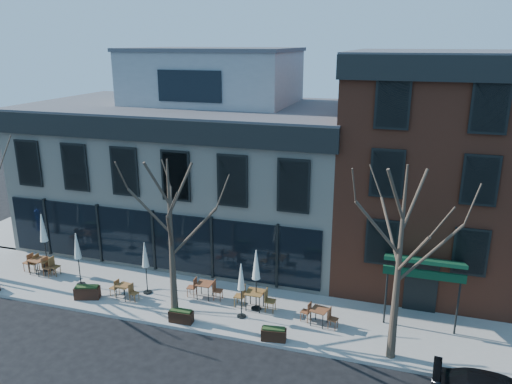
% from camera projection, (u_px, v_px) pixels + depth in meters
% --- Properties ---
extents(ground, '(120.00, 120.00, 0.00)m').
position_uv_depth(ground, '(157.00, 274.00, 25.96)').
color(ground, black).
rests_on(ground, ground).
extents(sidewalk_front, '(33.50, 4.70, 0.15)m').
position_uv_depth(sidewalk_front, '(197.00, 301.00, 23.04)').
color(sidewalk_front, gray).
rests_on(sidewalk_front, ground).
extents(sidewalk_side, '(4.50, 12.00, 0.15)m').
position_uv_depth(sidewalk_side, '(54.00, 214.00, 34.66)').
color(sidewalk_side, gray).
rests_on(sidewalk_side, ground).
extents(corner_building, '(18.39, 10.39, 11.10)m').
position_uv_depth(corner_building, '(195.00, 164.00, 29.20)').
color(corner_building, beige).
rests_on(corner_building, ground).
extents(red_brick_building, '(8.20, 11.78, 11.18)m').
position_uv_depth(red_brick_building, '(429.00, 165.00, 25.13)').
color(red_brick_building, brown).
rests_on(red_brick_building, ground).
extents(tree_mid, '(3.50, 3.55, 7.04)m').
position_uv_depth(tree_mid, '(171.00, 240.00, 20.43)').
color(tree_mid, '#382B21').
rests_on(tree_mid, sidewalk_front).
extents(tree_right, '(3.72, 3.77, 7.48)m').
position_uv_depth(tree_right, '(399.00, 263.00, 17.78)').
color(tree_right, '#382B21').
rests_on(tree_right, sidewalk_front).
extents(cafe_set_0, '(1.91, 0.84, 0.99)m').
position_uv_depth(cafe_set_0, '(38.00, 264.00, 25.50)').
color(cafe_set_0, brown).
rests_on(cafe_set_0, sidewalk_front).
extents(cafe_set_1, '(1.82, 0.75, 0.96)m').
position_uv_depth(cafe_set_1, '(44.00, 264.00, 25.53)').
color(cafe_set_1, brown).
rests_on(cafe_set_1, sidewalk_front).
extents(cafe_set_2, '(1.59, 0.71, 0.82)m').
position_uv_depth(cafe_set_2, '(124.00, 290.00, 23.05)').
color(cafe_set_2, brown).
rests_on(cafe_set_2, sidewalk_front).
extents(cafe_set_3, '(1.75, 0.73, 0.91)m').
position_uv_depth(cafe_set_3, '(205.00, 289.00, 23.08)').
color(cafe_set_3, brown).
rests_on(cafe_set_3, sidewalk_front).
extents(cafe_set_4, '(1.93, 0.78, 1.02)m').
position_uv_depth(cafe_set_4, '(255.00, 298.00, 22.13)').
color(cafe_set_4, brown).
rests_on(cafe_set_4, sidewalk_front).
extents(cafe_set_5, '(1.71, 0.79, 0.88)m').
position_uv_depth(cafe_set_5, '(319.00, 315.00, 20.90)').
color(cafe_set_5, brown).
rests_on(cafe_set_5, sidewalk_front).
extents(umbrella_0, '(0.50, 0.50, 3.10)m').
position_uv_depth(umbrella_0, '(43.00, 231.00, 25.39)').
color(umbrella_0, black).
rests_on(umbrella_0, sidewalk_front).
extents(umbrella_1, '(0.43, 0.43, 2.70)m').
position_uv_depth(umbrella_1, '(77.00, 249.00, 23.90)').
color(umbrella_1, black).
rests_on(umbrella_1, sidewalk_front).
extents(umbrella_2, '(0.41, 0.41, 2.58)m').
position_uv_depth(umbrella_2, '(145.00, 258.00, 23.15)').
color(umbrella_2, black).
rests_on(umbrella_2, sidewalk_front).
extents(umbrella_3, '(0.40, 0.40, 2.51)m').
position_uv_depth(umbrella_3, '(241.00, 280.00, 21.10)').
color(umbrella_3, black).
rests_on(umbrella_3, sidewalk_front).
extents(umbrella_4, '(0.46, 0.46, 2.85)m').
position_uv_depth(umbrella_4, '(256.00, 268.00, 21.64)').
color(umbrella_4, black).
rests_on(umbrella_4, sidewalk_front).
extents(planter_1, '(1.22, 0.79, 0.64)m').
position_uv_depth(planter_1, '(87.00, 292.00, 23.08)').
color(planter_1, black).
rests_on(planter_1, sidewalk_front).
extents(planter_2, '(1.03, 0.44, 0.57)m').
position_uv_depth(planter_2, '(181.00, 316.00, 21.14)').
color(planter_2, black).
rests_on(planter_2, sidewalk_front).
extents(planter_3, '(1.04, 0.53, 0.56)m').
position_uv_depth(planter_3, '(274.00, 334.00, 19.85)').
color(planter_3, black).
rests_on(planter_3, sidewalk_front).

